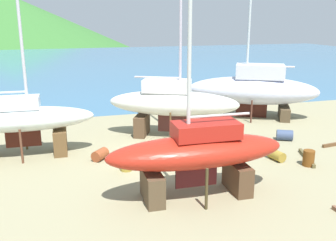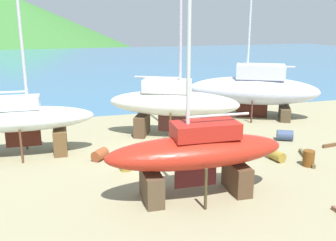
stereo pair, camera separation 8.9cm
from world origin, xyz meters
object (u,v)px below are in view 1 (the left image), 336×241
Objects in this scene: sailboat_mid_port at (253,89)px; sailboat_large_starboard at (21,120)px; barrel_tar_black at (309,158)px; barrel_tipped_right at (285,135)px; barrel_tipped_left at (126,163)px; sailboat_small_center at (197,152)px; sailboat_far_slipway at (173,103)px; barrel_blue_faded at (276,155)px; worker at (196,106)px; barrel_rust_near at (100,155)px.

sailboat_mid_port is 16.52m from sailboat_large_starboard.
barrel_tar_black is 4.20m from barrel_tipped_right.
barrel_tipped_left is (-11.01, -7.69, -1.75)m from sailboat_mid_port.
sailboat_small_center is 7.02m from barrel_tar_black.
barrel_tipped_right is (7.86, 5.61, -1.62)m from sailboat_small_center.
sailboat_mid_port is (7.16, 2.97, 0.01)m from sailboat_far_slipway.
sailboat_far_slipway is 13.80× the size of barrel_blue_faded.
barrel_tipped_left is (-3.85, -4.73, -1.74)m from sailboat_far_slipway.
barrel_tipped_left is (-9.03, 2.00, -0.00)m from barrel_tar_black.
worker is (-4.06, 1.21, -1.30)m from sailboat_mid_port.
worker is 1.75× the size of barrel_tipped_right.
sailboat_large_starboard is 7.60× the size of worker.
barrel_tipped_right is at bearing 93.35° from worker.
sailboat_large_starboard is at bearing 158.31° from barrel_tar_black.
barrel_tipped_left is at bearing 173.96° from barrel_blue_faded.
sailboat_large_starboard is at bearing -147.27° from sailboat_far_slipway.
sailboat_mid_port is 20.60× the size of barrel_tar_black.
sailboat_far_slipway reaches higher than barrel_tipped_left.
sailboat_far_slipway is 7.75m from sailboat_mid_port.
barrel_rust_near is 9.35m from barrel_blue_faded.
barrel_tar_black is at bearing 106.47° from sailboat_mid_port.
sailboat_mid_port is at bearing 47.82° from sailboat_far_slipway.
sailboat_far_slipway reaches higher than barrel_tipped_right.
barrel_tipped_right is at bearing 73.40° from barrel_tar_black.
sailboat_small_center is at bearing -153.52° from barrel_blue_faded.
sailboat_large_starboard reaches higher than barrel_blue_faded.
barrel_tipped_right is 10.43m from barrel_tipped_left.
sailboat_small_center is 7.47× the size of worker.
barrel_tar_black is at bearing 78.65° from worker.
barrel_blue_faded is (4.05, -5.56, -1.88)m from sailboat_far_slipway.
sailboat_far_slipway reaches higher than sailboat_large_starboard.
barrel_rust_near is 1.09× the size of barrel_tar_black.
barrel_blue_faded is (12.88, -4.41, -1.77)m from sailboat_large_starboard.
barrel_tar_black is at bearing -165.30° from sailboat_small_center.
sailboat_small_center is 13.08× the size of barrel_tipped_right.
barrel_tipped_right is at bearing 0.99° from barrel_rust_near.
worker is 1.87× the size of barrel_rust_near.
barrel_rust_near is (-4.92, -2.90, -1.86)m from sailboat_far_slipway.
worker is 1.76× the size of barrel_blue_faded.
barrel_tipped_right is (-0.78, -5.67, -1.83)m from sailboat_mid_port.
barrel_blue_faded is at bearing 73.39° from worker.
sailboat_far_slipway is 13.70× the size of barrel_tipped_right.
sailboat_mid_port is 20.72× the size of barrel_tipped_left.
sailboat_small_center is at bearing -144.47° from barrel_tipped_right.
barrel_tar_black is (1.13, -1.16, 0.14)m from barrel_blue_faded.
barrel_tar_black reaches higher than barrel_tipped_left.
sailboat_mid_port is at bearing 16.33° from sailboat_large_starboard.
barrel_tar_black is at bearing -12.47° from barrel_tipped_left.
barrel_tipped_right is (2.33, 2.86, 0.06)m from barrel_blue_faded.
sailboat_large_starboard is at bearing 1.85° from worker.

